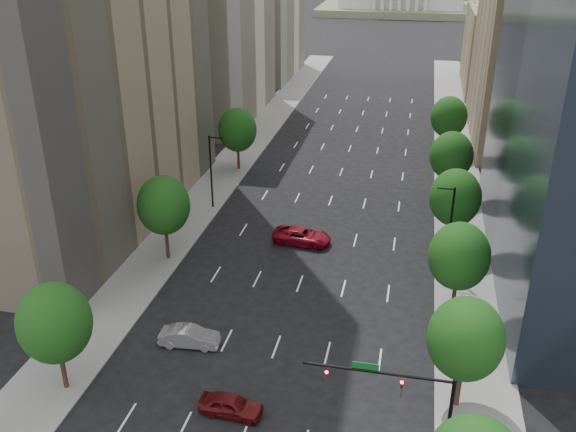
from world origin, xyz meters
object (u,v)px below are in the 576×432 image
Objects in this scene: car_maroon at (231,405)px; car_red_far at (302,236)px; traffic_signal at (409,399)px; car_silver at (190,337)px.

car_red_far reaches higher than car_maroon.
traffic_signal is 1.87× the size of car_silver.
traffic_signal is at bearing -95.96° from car_maroon.
car_maroon is at bearing -175.49° from car_red_far.
car_maroon is 8.83m from car_silver.
traffic_signal is 1.48× the size of car_red_far.
car_red_far reaches higher than car_silver.
car_silver is 20.13m from car_red_far.
traffic_signal reaches higher than car_maroon.
car_maroon is 0.92× the size of car_silver.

